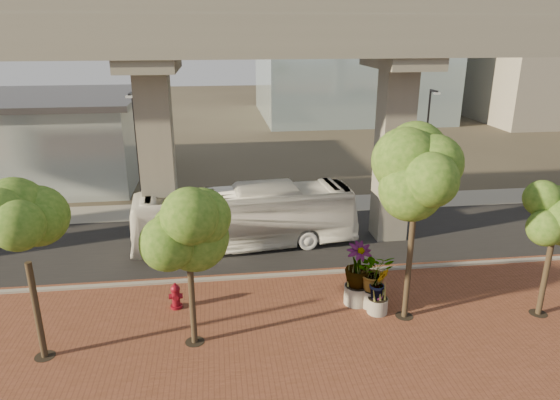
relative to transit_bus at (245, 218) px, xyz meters
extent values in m
plane|color=#3C352C|center=(1.78, -1.66, -1.60)|extent=(160.00, 160.00, 0.00)
cube|color=brown|center=(1.78, -9.66, -1.57)|extent=(70.00, 13.00, 0.06)
cube|color=black|center=(1.78, 0.34, -1.58)|extent=(90.00, 8.00, 0.04)
cube|color=gray|center=(1.78, -3.66, -1.52)|extent=(70.00, 0.25, 0.16)
cube|color=gray|center=(1.78, 5.84, -1.57)|extent=(90.00, 3.00, 0.06)
cube|color=gray|center=(1.78, -1.26, 8.90)|extent=(72.00, 2.40, 1.80)
cube|color=gray|center=(1.78, 1.94, 8.90)|extent=(72.00, 2.40, 1.80)
cube|color=gray|center=(1.78, -2.36, 10.30)|extent=(72.00, 0.12, 1.00)
cube|color=gray|center=(1.78, 3.04, 10.30)|extent=(72.00, 0.12, 1.00)
cube|color=gray|center=(39.78, 34.34, 10.40)|extent=(18.00, 16.00, 24.00)
imported|color=white|center=(0.00, 0.00, 0.00)|extent=(11.67, 3.71, 3.20)
cylinder|color=maroon|center=(-3.21, -5.82, -1.48)|extent=(0.49, 0.49, 0.11)
cylinder|color=maroon|center=(-3.21, -5.82, -1.09)|extent=(0.33, 0.33, 0.79)
sphere|color=maroon|center=(-3.21, -5.82, -0.69)|extent=(0.38, 0.38, 0.38)
cylinder|color=maroon|center=(-3.21, -5.82, -0.52)|extent=(0.11, 0.11, 0.14)
cylinder|color=maroon|center=(-3.21, -5.82, -1.02)|extent=(0.55, 0.22, 0.22)
cylinder|color=#9E9A8E|center=(4.75, -6.70, -1.16)|extent=(0.97, 0.97, 0.76)
imported|color=#2A5316|center=(4.75, -6.70, 0.03)|extent=(2.16, 2.16, 1.62)
cylinder|color=#ABA59A|center=(4.14, -6.41, -1.14)|extent=(1.02, 1.02, 0.79)
imported|color=#2A5316|center=(4.14, -6.41, 0.18)|extent=(2.49, 2.49, 1.86)
cylinder|color=#9E998E|center=(4.78, -7.23, -1.22)|extent=(0.81, 0.81, 0.63)
imported|color=#2A5316|center=(4.78, -7.23, -0.23)|extent=(1.81, 1.81, 1.36)
cylinder|color=#403124|center=(-7.54, -8.50, 0.27)|extent=(0.22, 0.22, 3.61)
cylinder|color=black|center=(-7.54, -8.50, -1.53)|extent=(0.70, 0.70, 0.01)
cylinder|color=#403124|center=(-2.40, -8.31, 0.19)|extent=(0.22, 0.22, 3.45)
cylinder|color=black|center=(-2.40, -8.31, -1.53)|extent=(0.70, 0.70, 0.01)
cylinder|color=#403124|center=(5.77, -7.65, 0.52)|extent=(0.22, 0.22, 4.11)
cylinder|color=black|center=(5.77, -7.65, -1.53)|extent=(0.70, 0.70, 0.01)
cylinder|color=#403124|center=(11.14, -8.15, 0.08)|extent=(0.22, 0.22, 3.24)
cylinder|color=black|center=(11.14, -8.15, -1.53)|extent=(0.70, 0.70, 0.01)
cylinder|color=#2D2D32|center=(-5.72, 4.07, 2.20)|extent=(0.13, 0.13, 7.51)
cube|color=#2D2D32|center=(-5.72, 3.60, 5.95)|extent=(0.14, 0.94, 0.14)
cube|color=silver|center=(-5.72, 3.13, 5.86)|extent=(0.38, 0.19, 0.11)
cylinder|color=#323237|center=(11.73, 5.33, 2.07)|extent=(0.13, 0.13, 7.25)
cube|color=#323237|center=(11.73, 4.87, 5.69)|extent=(0.14, 0.91, 0.14)
cube|color=silver|center=(11.73, 4.42, 5.60)|extent=(0.36, 0.18, 0.11)
camera|label=1|loc=(-1.32, -24.01, 9.23)|focal=32.00mm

